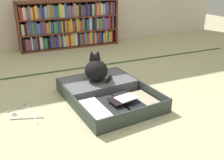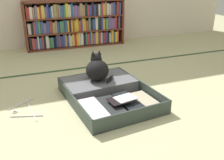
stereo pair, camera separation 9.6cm
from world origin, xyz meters
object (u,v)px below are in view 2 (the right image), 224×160
open_suitcase (105,92)px  bookshelf (75,24)px  clothes_hanger (25,109)px  black_cat (97,69)px

open_suitcase → bookshelf: bearing=84.0°
open_suitcase → clothes_hanger: open_suitcase is taller
bookshelf → clothes_hanger: bearing=-115.4°
black_cat → clothes_hanger: bearing=-168.3°
open_suitcase → clothes_hanger: 0.70m
bookshelf → black_cat: bearing=-97.1°
black_cat → clothes_hanger: size_ratio=0.64×
bookshelf → open_suitcase: bookshelf is taller
bookshelf → clothes_hanger: bookshelf is taller
bookshelf → clothes_hanger: 2.13m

